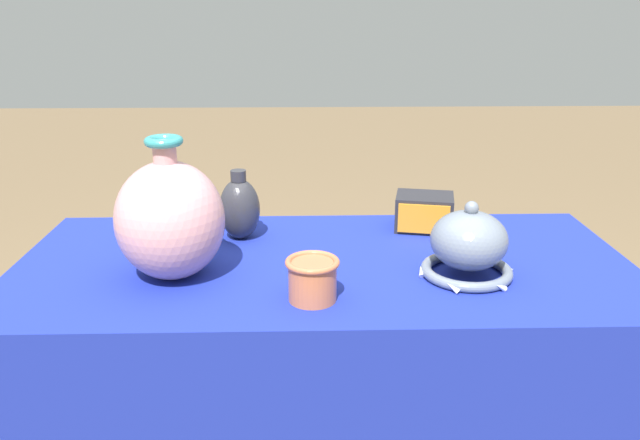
% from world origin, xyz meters
% --- Properties ---
extents(display_table, '(1.34, 0.62, 0.75)m').
position_xyz_m(display_table, '(0.00, -0.02, 0.67)').
color(display_table, olive).
rests_on(display_table, ground_plane).
extents(vase_tall_bulbous, '(0.22, 0.22, 0.29)m').
position_xyz_m(vase_tall_bulbous, '(-0.31, -0.07, 0.87)').
color(vase_tall_bulbous, '#D19399').
rests_on(vase_tall_bulbous, display_table).
extents(vase_dome_bell, '(0.20, 0.19, 0.16)m').
position_xyz_m(vase_dome_bell, '(0.29, -0.09, 0.82)').
color(vase_dome_bell, slate).
rests_on(vase_dome_bell, display_table).
extents(mosaic_tile_box, '(0.16, 0.14, 0.09)m').
position_xyz_m(mosaic_tile_box, '(0.26, 0.20, 0.79)').
color(mosaic_tile_box, '#232328').
rests_on(mosaic_tile_box, display_table).
extents(cup_wide_terracotta, '(0.10, 0.10, 0.08)m').
position_xyz_m(cup_wide_terracotta, '(-0.03, -0.19, 0.80)').
color(cup_wide_terracotta, '#BC6642').
rests_on(cup_wide_terracotta, display_table).
extents(jar_round_charcoal, '(0.10, 0.10, 0.17)m').
position_xyz_m(jar_round_charcoal, '(-0.19, 0.14, 0.83)').
color(jar_round_charcoal, '#2D2D33').
rests_on(jar_round_charcoal, display_table).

